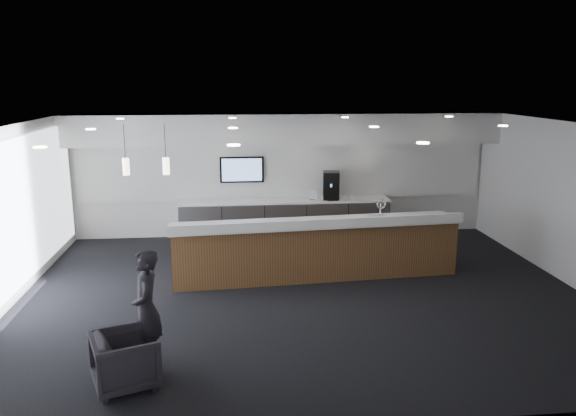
{
  "coord_description": "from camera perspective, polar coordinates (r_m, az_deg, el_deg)",
  "views": [
    {
      "loc": [
        -1.22,
        -9.43,
        3.76
      ],
      "look_at": [
        -0.15,
        1.3,
        1.28
      ],
      "focal_mm": 35.0,
      "sensor_mm": 36.0,
      "label": 1
    }
  ],
  "objects": [
    {
      "name": "cup_0",
      "position": [
        13.57,
        6.49,
        1.1
      ],
      "size": [
        0.1,
        0.1,
        0.09
      ],
      "primitive_type": "imported",
      "color": "white",
      "rests_on": "back_credenza"
    },
    {
      "name": "coffee_machine",
      "position": [
        13.48,
        4.39,
        2.31
      ],
      "size": [
        0.43,
        0.53,
        0.67
      ],
      "rotation": [
        0.0,
        0.0,
        -0.13
      ],
      "color": "black",
      "rests_on": "back_credenza"
    },
    {
      "name": "armchair",
      "position": [
        7.5,
        -16.19,
        -14.6
      ],
      "size": [
        0.99,
        0.98,
        0.71
      ],
      "primitive_type": "imported",
      "rotation": [
        0.0,
        0.0,
        1.93
      ],
      "color": "black",
      "rests_on": "ground"
    },
    {
      "name": "cup_3",
      "position": [
        13.49,
        4.74,
        1.07
      ],
      "size": [
        0.13,
        0.13,
        0.09
      ],
      "primitive_type": "imported",
      "rotation": [
        0.0,
        0.0,
        1.94
      ],
      "color": "white",
      "rests_on": "back_credenza"
    },
    {
      "name": "cup_2",
      "position": [
        13.51,
        5.33,
        1.08
      ],
      "size": [
        0.12,
        0.12,
        0.09
      ],
      "primitive_type": "imported",
      "rotation": [
        0.0,
        0.0,
        1.29
      ],
      "color": "white",
      "rests_on": "back_credenza"
    },
    {
      "name": "service_counter",
      "position": [
        10.87,
        2.88,
        -4.12
      ],
      "size": [
        5.61,
        1.35,
        1.49
      ],
      "rotation": [
        0.0,
        0.0,
        0.08
      ],
      "color": "#55361C",
      "rests_on": "ground"
    },
    {
      "name": "back_credenza",
      "position": [
        13.53,
        -0.36,
        -1.1
      ],
      "size": [
        5.06,
        0.66,
        0.95
      ],
      "color": "gray",
      "rests_on": "ground"
    },
    {
      "name": "left_wall",
      "position": [
        10.41,
        -26.84,
        -1.01
      ],
      "size": [
        0.02,
        8.0,
        3.0
      ],
      "primitive_type": "cube",
      "color": "silver",
      "rests_on": "ground"
    },
    {
      "name": "ceiling_can_lights",
      "position": [
        9.55,
        1.67,
        8.19
      ],
      "size": [
        7.0,
        5.0,
        0.02
      ],
      "primitive_type": null,
      "color": "white",
      "rests_on": "ceiling"
    },
    {
      "name": "window_blinds_wall",
      "position": [
        10.4,
        -26.63,
        -1.01
      ],
      "size": [
        0.04,
        7.36,
        2.55
      ],
      "primitive_type": "cube",
      "color": "#B1BCD4",
      "rests_on": "left_wall"
    },
    {
      "name": "lounge_guest",
      "position": [
        7.79,
        -14.19,
        -9.84
      ],
      "size": [
        0.45,
        0.63,
        1.59
      ],
      "primitive_type": "imported",
      "rotation": [
        0.0,
        0.0,
        -1.44
      ],
      "color": "black",
      "rests_on": "ground"
    },
    {
      "name": "ground",
      "position": [
        10.23,
        1.56,
        -8.63
      ],
      "size": [
        10.0,
        10.0,
        0.0
      ],
      "primitive_type": "plane",
      "color": "black",
      "rests_on": "ground"
    },
    {
      "name": "info_sign_left",
      "position": [
        13.42,
        2.59,
        1.34
      ],
      "size": [
        0.17,
        0.06,
        0.23
      ],
      "primitive_type": "cube",
      "rotation": [
        0.0,
        0.0,
        -0.26
      ],
      "color": "silver",
      "rests_on": "back_credenza"
    },
    {
      "name": "pendant_right",
      "position": [
        10.51,
        -15.99,
        4.18
      ],
      "size": [
        0.12,
        0.12,
        0.3
      ],
      "primitive_type": "cylinder",
      "color": "#FFEFC6",
      "rests_on": "ceiling"
    },
    {
      "name": "wall_tv",
      "position": [
        13.51,
        -4.71,
        3.91
      ],
      "size": [
        1.05,
        0.08,
        0.62
      ],
      "color": "black",
      "rests_on": "back_wall"
    },
    {
      "name": "pendant_left",
      "position": [
        10.41,
        -12.19,
        4.31
      ],
      "size": [
        0.12,
        0.12,
        0.3
      ],
      "primitive_type": "cylinder",
      "color": "#FFEFC6",
      "rests_on": "ceiling"
    },
    {
      "name": "ceiling",
      "position": [
        9.54,
        1.68,
        8.37
      ],
      "size": [
        10.0,
        8.0,
        0.02
      ],
      "primitive_type": "cube",
      "color": "black",
      "rests_on": "back_wall"
    },
    {
      "name": "cup_4",
      "position": [
        13.46,
        4.16,
        1.06
      ],
      "size": [
        0.14,
        0.14,
        0.09
      ],
      "primitive_type": "imported",
      "rotation": [
        0.0,
        0.0,
        2.58
      ],
      "color": "white",
      "rests_on": "back_credenza"
    },
    {
      "name": "cup_1",
      "position": [
        13.54,
        5.91,
        1.09
      ],
      "size": [
        0.14,
        0.14,
        0.09
      ],
      "primitive_type": "imported",
      "rotation": [
        0.0,
        0.0,
        0.65
      ],
      "color": "white",
      "rests_on": "back_credenza"
    },
    {
      "name": "soffit_bulkhead",
      "position": [
        13.09,
        -0.34,
        8.07
      ],
      "size": [
        10.0,
        0.9,
        0.7
      ],
      "primitive_type": "cube",
      "color": "silver",
      "rests_on": "back_wall"
    },
    {
      "name": "right_wall",
      "position": [
        11.52,
        27.11,
        0.19
      ],
      "size": [
        0.02,
        8.0,
        3.0
      ],
      "primitive_type": "cube",
      "color": "silver",
      "rests_on": "ground"
    },
    {
      "name": "cup_5",
      "position": [
        13.44,
        3.57,
        1.05
      ],
      "size": [
        0.11,
        0.11,
        0.09
      ],
      "primitive_type": "imported",
      "rotation": [
        0.0,
        0.0,
        3.23
      ],
      "color": "white",
      "rests_on": "back_credenza"
    },
    {
      "name": "back_wall",
      "position": [
        13.68,
        -0.51,
        3.42
      ],
      "size": [
        10.0,
        0.02,
        3.0
      ],
      "primitive_type": "cube",
      "color": "silver",
      "rests_on": "ground"
    },
    {
      "name": "info_sign_right",
      "position": [
        13.44,
        4.62,
        1.37
      ],
      "size": [
        0.19,
        0.05,
        0.25
      ],
      "primitive_type": "cube",
      "rotation": [
        0.0,
        0.0,
        0.14
      ],
      "color": "silver",
      "rests_on": "back_credenza"
    },
    {
      "name": "alcove_panel",
      "position": [
        13.63,
        -0.5,
        3.82
      ],
      "size": [
        9.8,
        0.06,
        1.4
      ],
      "primitive_type": "cube",
      "color": "silver",
      "rests_on": "back_wall"
    }
  ]
}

